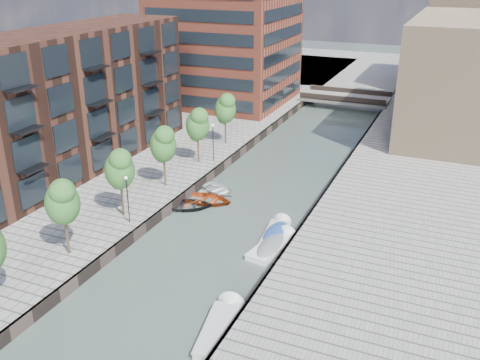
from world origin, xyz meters
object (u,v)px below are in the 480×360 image
Objects in this scene: tree_2 at (62,200)px; sloop_3 at (219,192)px; tree_3 at (119,168)px; tree_6 at (225,108)px; tree_4 at (163,143)px; sloop_4 at (186,208)px; tree_5 at (197,124)px; motorboat_3 at (276,232)px; motorboat_4 at (274,245)px; motorboat_2 at (223,325)px; sloop_2 at (206,202)px; car at (422,112)px; bridge at (346,98)px.

tree_2 reaches higher than sloop_3.
tree_3 is 21.00m from tree_6.
tree_4 reaches higher than sloop_4.
tree_5 is 1.16× the size of motorboat_3.
tree_3 reaches higher than motorboat_4.
tree_3 is at bearing -90.00° from tree_5.
sloop_2 is at bearing 119.95° from motorboat_2.
tree_5 is 1.42× the size of sloop_3.
car reaches higher than sloop_4.
motorboat_3 is (12.64, -3.36, -5.11)m from tree_4.
tree_4 reaches higher than car.
sloop_3 is at bearing -6.58° from sloop_2.
motorboat_3 is at bearing -101.72° from car.
tree_2 is 53.46m from car.
motorboat_4 is (13.20, 1.43, -5.09)m from tree_3.
car is at bearing -21.63° from bridge.
tree_4 is 1.66× the size of car.
sloop_3 is 0.82× the size of motorboat_3.
tree_5 is 1.15× the size of sloop_2.
tree_2 is 1.00× the size of tree_5.
bridge reaches higher than sloop_2.
tree_6 is at bearing -134.09° from car.
tree_3 is at bearing -100.25° from bridge.
tree_2 reaches higher than motorboat_3.
motorboat_2 is at bearing -65.68° from tree_6.
car is at bearing 60.20° from tree_4.
tree_3 is 7.00m from tree_4.
sloop_3 is 1.16× the size of car.
tree_3 and tree_5 have the same top height.
tree_5 is 1.00× the size of tree_6.
tree_3 is at bearing -116.16° from car.
car is (15.88, 35.42, 1.61)m from sloop_2.
tree_4 reaches higher than motorboat_2.
car reaches higher than motorboat_2.
tree_6 is 22.08m from motorboat_3.
car is at bearing 64.45° from tree_3.
tree_3 is 9.75m from sloop_2.
motorboat_2 is (13.61, -16.13, -5.20)m from tree_4.
tree_6 is (0.00, 14.00, 0.00)m from tree_4.
tree_2 is (-8.50, -54.00, 3.92)m from bridge.
tree_3 is at bearing 142.83° from sloop_2.
tree_4 is 14.04m from motorboat_3.
sloop_2 is 2.69m from sloop_3.
motorboat_3 is (9.40, -1.47, 0.20)m from sloop_4.
bridge reaches higher than sloop_4.
sloop_2 is at bearing -157.26° from sloop_3.
car is at bearing 67.69° from tree_2.
tree_4 is 1.15× the size of sloop_2.
tree_4 is 1.09× the size of motorboat_4.
tree_6 reaches higher than sloop_4.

